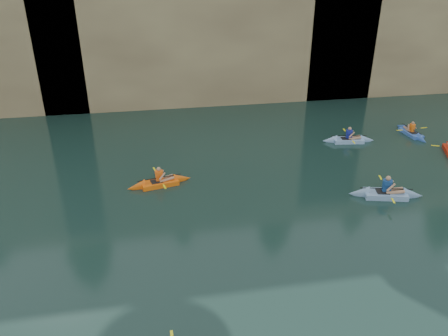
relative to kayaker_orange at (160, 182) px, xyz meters
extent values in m
plane|color=black|center=(2.63, -9.91, -0.15)|extent=(160.00, 160.00, 0.00)
cube|color=tan|center=(2.63, 20.09, 5.85)|extent=(70.00, 16.00, 12.00)
cube|color=tan|center=(4.63, 12.69, 5.55)|extent=(24.00, 2.40, 11.40)
cube|color=black|center=(-1.37, 12.04, 1.45)|extent=(3.50, 1.00, 3.20)
cube|color=black|center=(12.63, 12.04, 2.10)|extent=(5.00, 1.00, 4.50)
cube|color=#FFF915|center=(-0.07, -9.89, 0.28)|extent=(0.09, 0.42, 0.02)
cube|color=orange|center=(0.00, 0.00, -0.01)|extent=(2.54, 1.24, 0.27)
cone|color=orange|center=(1.12, 0.23, -0.01)|extent=(0.99, 0.89, 0.73)
cone|color=orange|center=(-1.12, -0.23, -0.01)|extent=(0.99, 0.89, 0.73)
cube|color=black|center=(-0.15, -0.03, 0.09)|extent=(0.63, 0.56, 0.04)
cube|color=orange|center=(0.00, 0.00, 0.37)|extent=(0.37, 0.28, 0.49)
sphere|color=tan|center=(0.00, 0.00, 0.72)|extent=(0.20, 0.20, 0.20)
cylinder|color=black|center=(0.00, 0.00, 0.26)|extent=(2.11, 0.48, 0.04)
cube|color=#FFF915|center=(-0.20, 0.95, 0.26)|extent=(0.16, 0.43, 0.02)
cube|color=#FFF915|center=(0.20, -0.95, 0.26)|extent=(0.16, 0.43, 0.02)
cube|color=#7BA3CE|center=(10.27, -2.98, 0.00)|extent=(2.75, 1.45, 0.30)
cone|color=#7BA3CE|center=(11.47, -3.28, 0.00)|extent=(1.09, 1.01, 0.81)
cone|color=#7BA3CE|center=(9.07, -2.69, 0.00)|extent=(1.09, 1.01, 0.81)
cube|color=black|center=(10.13, -2.95, 0.12)|extent=(0.66, 0.62, 0.04)
cube|color=navy|center=(10.27, -2.98, 0.43)|extent=(0.42, 0.32, 0.54)
sphere|color=tan|center=(10.27, -2.98, 0.83)|extent=(0.23, 0.23, 0.23)
cylinder|color=black|center=(10.27, -2.98, 0.29)|extent=(2.34, 0.61, 0.04)
cube|color=#FFF915|center=(10.54, -1.91, 0.29)|extent=(0.18, 0.43, 0.02)
cube|color=#FFF915|center=(10.01, -4.05, 0.29)|extent=(0.18, 0.43, 0.02)
cone|color=red|center=(16.90, 1.91, -0.01)|extent=(1.02, 1.11, 0.73)
cube|color=#FFF915|center=(15.53, 1.19, 0.26)|extent=(0.42, 0.24, 0.02)
cube|color=#87B1E2|center=(11.36, 3.45, -0.02)|extent=(2.49, 1.08, 0.26)
cone|color=#87B1E2|center=(12.48, 3.29, -0.02)|extent=(0.94, 0.83, 0.72)
cone|color=#87B1E2|center=(10.24, 3.61, -0.02)|extent=(0.94, 0.83, 0.72)
cube|color=black|center=(11.21, 3.47, 0.08)|extent=(0.61, 0.52, 0.04)
cube|color=navy|center=(11.36, 3.45, 0.36)|extent=(0.35, 0.26, 0.48)
sphere|color=tan|center=(11.36, 3.45, 0.71)|extent=(0.20, 0.20, 0.20)
cylinder|color=black|center=(11.36, 3.45, 0.25)|extent=(2.10, 0.34, 0.04)
cube|color=#FFF915|center=(11.49, 4.40, 0.25)|extent=(0.14, 0.43, 0.02)
cube|color=#FFF915|center=(11.22, 2.50, 0.25)|extent=(0.14, 0.43, 0.02)
cube|color=#3D6CD0|center=(15.71, 3.88, -0.03)|extent=(0.82, 2.36, 0.24)
cone|color=#3D6CD0|center=(15.64, 4.97, -0.03)|extent=(0.70, 0.86, 0.65)
cone|color=#3D6CD0|center=(15.78, 2.79, -0.03)|extent=(0.70, 0.86, 0.65)
cube|color=black|center=(15.72, 3.73, 0.06)|extent=(0.44, 0.58, 0.04)
cube|color=orange|center=(15.71, 3.88, 0.31)|extent=(0.21, 0.31, 0.43)
sphere|color=tan|center=(15.71, 3.88, 0.62)|extent=(0.18, 0.18, 0.18)
cylinder|color=black|center=(15.71, 3.88, 0.23)|extent=(0.16, 1.91, 0.04)
cube|color=#FFF915|center=(14.86, 3.82, 0.23)|extent=(0.42, 0.11, 0.02)
cube|color=#FFF915|center=(16.57, 3.93, 0.23)|extent=(0.42, 0.11, 0.02)
camera|label=1|loc=(-0.18, -18.98, 10.07)|focal=35.00mm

